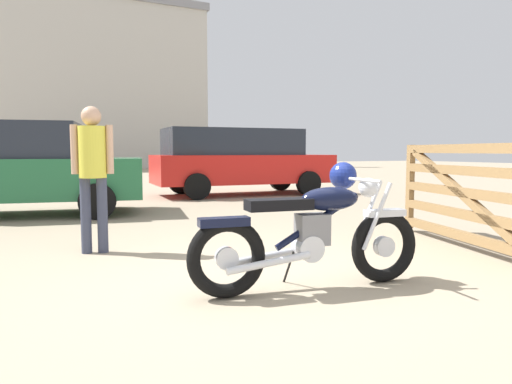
{
  "coord_description": "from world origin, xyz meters",
  "views": [
    {
      "loc": [
        -1.89,
        -3.61,
        1.16
      ],
      "look_at": [
        0.13,
        0.66,
        0.75
      ],
      "focal_mm": 32.92,
      "sensor_mm": 36.0,
      "label": 1
    }
  ],
  "objects_px": {
    "dark_sedan_left": "(21,169)",
    "white_estate_far": "(239,159)",
    "vintage_motorcycle": "(315,231)",
    "bystander": "(93,164)",
    "timber_gate": "(478,191)"
  },
  "relations": [
    {
      "from": "bystander",
      "to": "vintage_motorcycle",
      "type": "bearing_deg",
      "value": 47.4
    },
    {
      "from": "vintage_motorcycle",
      "to": "white_estate_far",
      "type": "xyz_separation_m",
      "value": [
        2.81,
        8.14,
        0.45
      ]
    },
    {
      "from": "timber_gate",
      "to": "dark_sedan_left",
      "type": "height_order",
      "value": "dark_sedan_left"
    },
    {
      "from": "white_estate_far",
      "to": "dark_sedan_left",
      "type": "bearing_deg",
      "value": -154.87
    },
    {
      "from": "timber_gate",
      "to": "white_estate_far",
      "type": "xyz_separation_m",
      "value": [
        0.38,
        7.74,
        0.24
      ]
    },
    {
      "from": "timber_gate",
      "to": "dark_sedan_left",
      "type": "xyz_separation_m",
      "value": [
        -4.76,
        5.69,
        0.13
      ]
    },
    {
      "from": "bystander",
      "to": "white_estate_far",
      "type": "bearing_deg",
      "value": 157.03
    },
    {
      "from": "dark_sedan_left",
      "to": "white_estate_far",
      "type": "bearing_deg",
      "value": 32.57
    },
    {
      "from": "vintage_motorcycle",
      "to": "dark_sedan_left",
      "type": "distance_m",
      "value": 6.53
    },
    {
      "from": "bystander",
      "to": "white_estate_far",
      "type": "xyz_separation_m",
      "value": [
        4.33,
        5.89,
        -0.08
      ]
    },
    {
      "from": "timber_gate",
      "to": "vintage_motorcycle",
      "type": "bearing_deg",
      "value": 113.1
    },
    {
      "from": "bystander",
      "to": "dark_sedan_left",
      "type": "bearing_deg",
      "value": -154.67
    },
    {
      "from": "vintage_motorcycle",
      "to": "dark_sedan_left",
      "type": "xyz_separation_m",
      "value": [
        -2.34,
        6.08,
        0.34
      ]
    },
    {
      "from": "vintage_motorcycle",
      "to": "bystander",
      "type": "relative_size",
      "value": 1.25
    },
    {
      "from": "vintage_motorcycle",
      "to": "bystander",
      "type": "height_order",
      "value": "bystander"
    }
  ]
}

